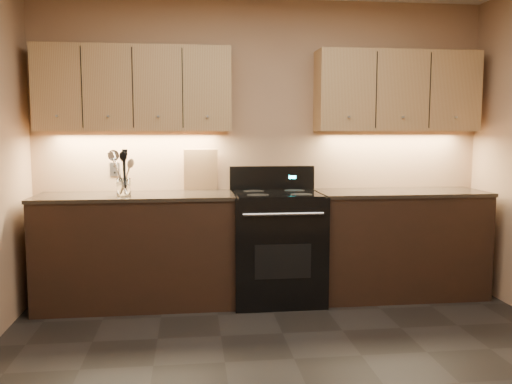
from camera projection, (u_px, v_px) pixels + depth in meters
The scene contains 14 objects.
wall_back at pixel (263, 148), 4.85m from camera, with size 4.00×0.04×2.60m, color tan.
counter_left at pixel (137, 250), 4.52m from camera, with size 1.62×0.62×0.93m.
counter_right at pixel (399, 243), 4.79m from camera, with size 1.46×0.62×0.93m.
stove at pixel (276, 245), 4.64m from camera, with size 0.76×0.68×1.14m.
upper_cab_left at pixel (135, 89), 4.52m from camera, with size 1.60×0.30×0.70m, color tan.
upper_cab_right at pixel (397, 91), 4.79m from camera, with size 1.44×0.30×0.70m, color tan.
outlet_plate at pixel (115, 169), 4.71m from camera, with size 0.09×0.01×0.12m, color #B2B5BA.
utensil_crock at pixel (124, 188), 4.39m from camera, with size 0.13×0.13×0.14m.
cutting_board at pixel (201, 170), 4.76m from camera, with size 0.29×0.02×0.37m, color tan.
wooden_spoon at pixel (120, 176), 4.37m from camera, with size 0.06×0.06×0.29m, color tan, non-canonical shape.
black_spoon at pixel (124, 171), 4.40m from camera, with size 0.06×0.06×0.36m, color black, non-canonical shape.
black_turner at pixel (125, 171), 4.36m from camera, with size 0.08×0.08×0.37m, color black, non-canonical shape.
steel_spatula at pixel (125, 171), 4.38m from camera, with size 0.08×0.08×0.37m, color silver, non-canonical shape.
steel_skimmer at pixel (126, 172), 4.36m from camera, with size 0.09×0.09×0.35m, color silver, non-canonical shape.
Camera 1 is at (-0.64, -2.83, 1.45)m, focal length 38.00 mm.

